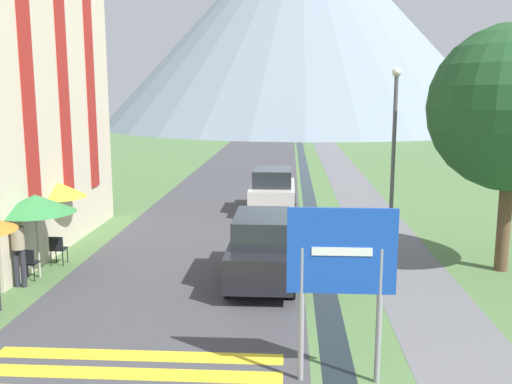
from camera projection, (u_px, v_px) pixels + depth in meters
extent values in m
plane|color=#517542|center=(283.00, 201.00, 25.92)|extent=(160.00, 160.00, 0.00)
cube|color=#424247|center=(246.00, 171.00, 35.90)|extent=(6.40, 60.00, 0.01)
cube|color=slate|center=(343.00, 172.00, 35.54)|extent=(2.20, 60.00, 0.01)
cube|color=black|center=(304.00, 171.00, 35.68)|extent=(0.60, 60.00, 0.00)
cube|color=yellow|center=(129.00, 374.00, 10.04)|extent=(5.44, 0.44, 0.01)
cube|color=yellow|center=(139.00, 356.00, 10.72)|extent=(5.44, 0.44, 0.01)
cone|color=gray|center=(302.00, 18.00, 82.01)|extent=(57.56, 57.56, 30.75)
cube|color=maroon|center=(25.00, 41.00, 14.99)|extent=(0.06, 0.70, 9.32)
cube|color=maroon|center=(61.00, 48.00, 17.38)|extent=(0.06, 0.70, 9.32)
cube|color=maroon|center=(89.00, 54.00, 19.78)|extent=(0.06, 0.70, 9.32)
cylinder|color=gray|center=(301.00, 315.00, 9.64)|extent=(0.10, 0.10, 2.37)
cylinder|color=gray|center=(379.00, 317.00, 9.56)|extent=(0.10, 0.10, 2.37)
cube|color=#1947B7|center=(342.00, 251.00, 9.39)|extent=(1.81, 0.05, 1.46)
cube|color=white|center=(342.00, 252.00, 9.36)|extent=(1.00, 0.02, 0.14)
cube|color=black|center=(262.00, 254.00, 14.92)|extent=(1.63, 4.12, 0.84)
cube|color=#23282D|center=(262.00, 228.00, 14.58)|extent=(1.39, 2.26, 0.68)
cylinder|color=black|center=(237.00, 255.00, 16.29)|extent=(0.18, 0.60, 0.60)
cylinder|color=black|center=(292.00, 256.00, 16.20)|extent=(0.18, 0.60, 0.60)
cylinder|color=black|center=(228.00, 285.00, 13.78)|extent=(0.18, 0.60, 0.60)
cylinder|color=black|center=(292.00, 286.00, 13.69)|extent=(0.18, 0.60, 0.60)
cube|color=silver|center=(272.00, 194.00, 23.60)|extent=(1.81, 3.87, 0.84)
cube|color=#23282D|center=(272.00, 177.00, 23.28)|extent=(1.54, 2.13, 0.68)
cylinder|color=black|center=(254.00, 199.00, 24.90)|extent=(0.18, 0.60, 0.60)
cylinder|color=black|center=(293.00, 199.00, 24.80)|extent=(0.18, 0.60, 0.60)
cylinder|color=black|center=(250.00, 210.00, 22.54)|extent=(0.18, 0.60, 0.60)
cylinder|color=black|center=(293.00, 211.00, 22.44)|extent=(0.18, 0.60, 0.60)
cube|color=black|center=(59.00, 249.00, 16.39)|extent=(0.40, 0.40, 0.04)
cube|color=black|center=(56.00, 244.00, 16.18)|extent=(0.40, 0.04, 0.40)
cylinder|color=black|center=(56.00, 255.00, 16.61)|extent=(0.03, 0.03, 0.45)
cylinder|color=black|center=(67.00, 255.00, 16.59)|extent=(0.03, 0.03, 0.45)
cylinder|color=black|center=(51.00, 258.00, 16.28)|extent=(0.03, 0.03, 0.45)
cylinder|color=black|center=(63.00, 258.00, 16.26)|extent=(0.03, 0.03, 0.45)
cube|color=black|center=(30.00, 263.00, 15.07)|extent=(0.40, 0.40, 0.04)
cube|color=black|center=(27.00, 257.00, 14.86)|extent=(0.40, 0.04, 0.40)
cylinder|color=black|center=(27.00, 269.00, 15.28)|extent=(0.03, 0.03, 0.45)
cylinder|color=black|center=(40.00, 269.00, 15.26)|extent=(0.03, 0.03, 0.45)
cylinder|color=black|center=(22.00, 273.00, 14.95)|extent=(0.03, 0.03, 0.45)
cylinder|color=black|center=(34.00, 273.00, 14.93)|extent=(0.03, 0.03, 0.45)
cylinder|color=#B7B2A8|center=(38.00, 239.00, 15.12)|extent=(0.06, 0.06, 2.11)
cone|color=#338442|center=(35.00, 204.00, 14.96)|extent=(2.09, 2.09, 0.48)
cylinder|color=#B7B2A8|center=(55.00, 219.00, 17.50)|extent=(0.06, 0.06, 2.11)
cone|color=yellow|center=(54.00, 189.00, 17.34)|extent=(1.94, 1.94, 0.51)
cylinder|color=#282833|center=(16.00, 268.00, 14.47)|extent=(0.14, 0.14, 0.99)
cylinder|color=#282833|center=(23.00, 268.00, 14.45)|extent=(0.14, 0.14, 0.99)
cylinder|color=gray|center=(18.00, 238.00, 14.32)|extent=(0.32, 0.32, 0.58)
sphere|color=#9E755B|center=(17.00, 223.00, 14.26)|extent=(0.22, 0.22, 0.22)
cylinder|color=#515156|center=(393.00, 167.00, 17.10)|extent=(0.12, 0.12, 5.35)
sphere|color=silver|center=(397.00, 72.00, 16.62)|extent=(0.28, 0.28, 0.28)
cylinder|color=brown|center=(504.00, 225.00, 15.69)|extent=(0.36, 0.36, 2.59)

